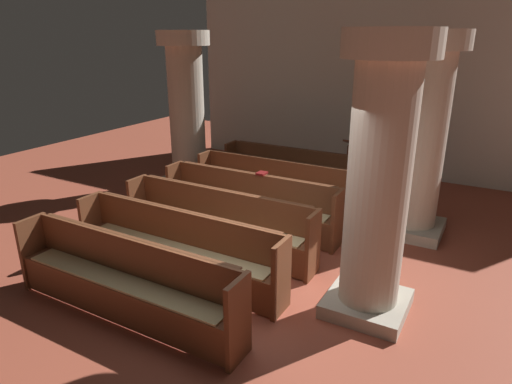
{
  "coord_description": "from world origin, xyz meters",
  "views": [
    {
      "loc": [
        2.5,
        -4.63,
        3.24
      ],
      "look_at": [
        -0.92,
        1.45,
        0.75
      ],
      "focal_mm": 31.42,
      "sensor_mm": 36.0,
      "label": 1
    }
  ],
  "objects_px": {
    "pew_row_1": "(275,185)",
    "pillar_far_side": "(187,108)",
    "pew_row_5": "(124,279)",
    "pew_row_4": "(177,246)",
    "pew_row_0": "(297,172)",
    "pew_row_3": "(217,221)",
    "kneeler_box_red": "(375,213)",
    "hymn_book": "(262,173)",
    "pew_row_2": "(249,201)",
    "pillar_aisle_rear": "(379,178)",
    "pillar_aisle_side": "(422,134)",
    "lectern": "(354,167)"
  },
  "relations": [
    {
      "from": "pew_row_3",
      "to": "kneeler_box_red",
      "type": "bearing_deg",
      "value": 54.75
    },
    {
      "from": "pew_row_0",
      "to": "pew_row_3",
      "type": "xyz_separation_m",
      "value": [
        0.0,
        -2.94,
        0.0
      ]
    },
    {
      "from": "pew_row_4",
      "to": "pillar_aisle_side",
      "type": "distance_m",
      "value": 4.22
    },
    {
      "from": "pew_row_2",
      "to": "kneeler_box_red",
      "type": "bearing_deg",
      "value": 40.84
    },
    {
      "from": "pew_row_5",
      "to": "pillar_aisle_rear",
      "type": "height_order",
      "value": "pillar_aisle_rear"
    },
    {
      "from": "pillar_far_side",
      "to": "pew_row_4",
      "type": "bearing_deg",
      "value": -54.96
    },
    {
      "from": "hymn_book",
      "to": "pillar_aisle_side",
      "type": "bearing_deg",
      "value": 23.93
    },
    {
      "from": "pew_row_2",
      "to": "pillar_aisle_side",
      "type": "xyz_separation_m",
      "value": [
        2.49,
        1.23,
        1.21
      ]
    },
    {
      "from": "pillar_far_side",
      "to": "pew_row_5",
      "type": "bearing_deg",
      "value": -61.32
    },
    {
      "from": "pew_row_2",
      "to": "pew_row_0",
      "type": "bearing_deg",
      "value": 90.0
    },
    {
      "from": "pew_row_5",
      "to": "pew_row_1",
      "type": "bearing_deg",
      "value": 90.0
    },
    {
      "from": "pew_row_2",
      "to": "pillar_far_side",
      "type": "distance_m",
      "value": 3.12
    },
    {
      "from": "pew_row_0",
      "to": "lectern",
      "type": "bearing_deg",
      "value": 51.94
    },
    {
      "from": "pew_row_0",
      "to": "kneeler_box_red",
      "type": "relative_size",
      "value": 7.56
    },
    {
      "from": "pillar_aisle_side",
      "to": "pew_row_4",
      "type": "bearing_deg",
      "value": -127.95
    },
    {
      "from": "pew_row_5",
      "to": "pillar_aisle_side",
      "type": "bearing_deg",
      "value": 59.19
    },
    {
      "from": "pillar_aisle_side",
      "to": "kneeler_box_red",
      "type": "xyz_separation_m",
      "value": [
        -0.71,
        0.31,
        -1.61
      ]
    },
    {
      "from": "pew_row_0",
      "to": "pillar_aisle_rear",
      "type": "relative_size",
      "value": 0.98
    },
    {
      "from": "pew_row_3",
      "to": "pillar_aisle_side",
      "type": "distance_m",
      "value": 3.54
    },
    {
      "from": "pew_row_5",
      "to": "hymn_book",
      "type": "height_order",
      "value": "hymn_book"
    },
    {
      "from": "pew_row_2",
      "to": "pillar_far_side",
      "type": "height_order",
      "value": "pillar_far_side"
    },
    {
      "from": "pew_row_1",
      "to": "pew_row_4",
      "type": "relative_size",
      "value": 1.0
    },
    {
      "from": "pew_row_3",
      "to": "pew_row_4",
      "type": "bearing_deg",
      "value": -90.0
    },
    {
      "from": "pew_row_4",
      "to": "kneeler_box_red",
      "type": "relative_size",
      "value": 7.56
    },
    {
      "from": "pew_row_4",
      "to": "lectern",
      "type": "height_order",
      "value": "lectern"
    },
    {
      "from": "pew_row_1",
      "to": "pew_row_5",
      "type": "bearing_deg",
      "value": -90.0
    },
    {
      "from": "pew_row_0",
      "to": "lectern",
      "type": "relative_size",
      "value": 2.99
    },
    {
      "from": "pillar_far_side",
      "to": "pew_row_1",
      "type": "bearing_deg",
      "value": -12.39
    },
    {
      "from": "pillar_far_side",
      "to": "lectern",
      "type": "relative_size",
      "value": 3.04
    },
    {
      "from": "pew_row_4",
      "to": "hymn_book",
      "type": "xyz_separation_m",
      "value": [
        0.14,
        2.15,
        0.47
      ]
    },
    {
      "from": "pew_row_2",
      "to": "pew_row_5",
      "type": "height_order",
      "value": "same"
    },
    {
      "from": "pew_row_5",
      "to": "kneeler_box_red",
      "type": "distance_m",
      "value": 4.84
    },
    {
      "from": "pew_row_2",
      "to": "hymn_book",
      "type": "relative_size",
      "value": 17.64
    },
    {
      "from": "pew_row_2",
      "to": "pew_row_4",
      "type": "relative_size",
      "value": 1.0
    },
    {
      "from": "pillar_aisle_side",
      "to": "pew_row_5",
      "type": "bearing_deg",
      "value": -120.81
    },
    {
      "from": "pew_row_5",
      "to": "lectern",
      "type": "relative_size",
      "value": 2.99
    },
    {
      "from": "pew_row_3",
      "to": "pew_row_0",
      "type": "bearing_deg",
      "value": 90.0
    },
    {
      "from": "pew_row_4",
      "to": "pew_row_5",
      "type": "xyz_separation_m",
      "value": [
        0.0,
        -0.98,
        0.0
      ]
    },
    {
      "from": "pew_row_1",
      "to": "pew_row_5",
      "type": "height_order",
      "value": "same"
    },
    {
      "from": "pillar_far_side",
      "to": "hymn_book",
      "type": "distance_m",
      "value": 2.99
    },
    {
      "from": "pillar_aisle_side",
      "to": "kneeler_box_red",
      "type": "bearing_deg",
      "value": 156.33
    },
    {
      "from": "pew_row_1",
      "to": "hymn_book",
      "type": "xyz_separation_m",
      "value": [
        0.14,
        -0.79,
        0.47
      ]
    },
    {
      "from": "pew_row_5",
      "to": "pew_row_2",
      "type": "bearing_deg",
      "value": 90.0
    },
    {
      "from": "pillar_aisle_rear",
      "to": "lectern",
      "type": "height_order",
      "value": "pillar_aisle_rear"
    },
    {
      "from": "pillar_aisle_side",
      "to": "pillar_aisle_rear",
      "type": "relative_size",
      "value": 1.0
    },
    {
      "from": "pew_row_1",
      "to": "pillar_far_side",
      "type": "height_order",
      "value": "pillar_far_side"
    },
    {
      "from": "pew_row_2",
      "to": "pillar_aisle_side",
      "type": "bearing_deg",
      "value": 26.3
    },
    {
      "from": "pillar_far_side",
      "to": "pillar_aisle_rear",
      "type": "xyz_separation_m",
      "value": [
        4.93,
        -2.93,
        0.0
      ]
    },
    {
      "from": "pew_row_0",
      "to": "pew_row_1",
      "type": "bearing_deg",
      "value": -90.0
    },
    {
      "from": "pew_row_5",
      "to": "pew_row_4",
      "type": "bearing_deg",
      "value": 90.0
    }
  ]
}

